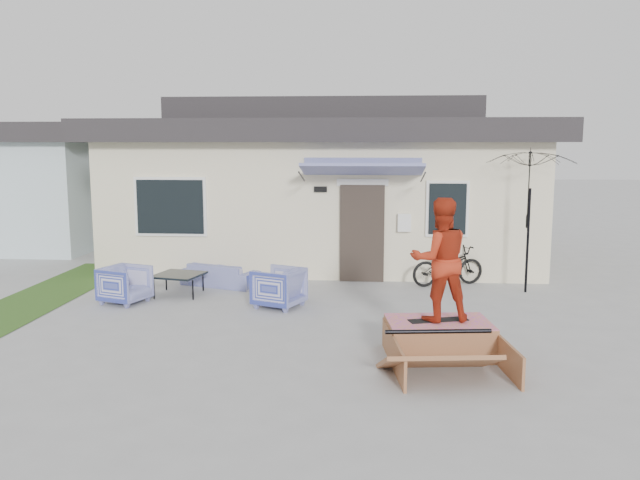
# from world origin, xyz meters

# --- Properties ---
(ground) EXTENTS (90.00, 90.00, 0.00)m
(ground) POSITION_xyz_m (0.00, 0.00, 0.00)
(ground) COLOR #999999
(ground) RESTS_ON ground
(grass_strip) EXTENTS (1.40, 8.00, 0.01)m
(grass_strip) POSITION_xyz_m (-5.20, 2.00, 0.00)
(grass_strip) COLOR #2B4F1B
(grass_strip) RESTS_ON ground
(house) EXTENTS (10.80, 8.49, 4.10)m
(house) POSITION_xyz_m (0.00, 7.99, 1.94)
(house) COLOR beige
(house) RESTS_ON ground
(loveseat) EXTENTS (1.70, 1.00, 0.64)m
(loveseat) POSITION_xyz_m (-1.97, 3.81, 0.32)
(loveseat) COLOR navy
(loveseat) RESTS_ON ground
(armchair_left) EXTENTS (0.92, 0.95, 0.78)m
(armchair_left) POSITION_xyz_m (-3.40, 2.17, 0.39)
(armchair_left) COLOR navy
(armchair_left) RESTS_ON ground
(armchair_right) EXTENTS (0.98, 1.01, 0.81)m
(armchair_right) POSITION_xyz_m (-0.48, 2.10, 0.40)
(armchair_right) COLOR navy
(armchair_right) RESTS_ON ground
(coffee_table) EXTENTS (1.03, 1.03, 0.42)m
(coffee_table) POSITION_xyz_m (-2.59, 2.91, 0.21)
(coffee_table) COLOR black
(coffee_table) RESTS_ON ground
(bicycle) EXTENTS (1.71, 1.10, 1.03)m
(bicycle) POSITION_xyz_m (2.81, 4.21, 0.52)
(bicycle) COLOR black
(bicycle) RESTS_ON ground
(patio_umbrella) EXTENTS (2.25, 2.18, 2.20)m
(patio_umbrella) POSITION_xyz_m (4.32, 3.68, 1.75)
(patio_umbrella) COLOR black
(patio_umbrella) RESTS_ON ground
(skate_ramp) EXTENTS (1.66, 2.08, 0.48)m
(skate_ramp) POSITION_xyz_m (2.17, -0.42, 0.24)
(skate_ramp) COLOR brown
(skate_ramp) RESTS_ON ground
(skateboard) EXTENTS (0.88, 0.45, 0.05)m
(skateboard) POSITION_xyz_m (2.16, -0.37, 0.51)
(skateboard) COLOR black
(skateboard) RESTS_ON skate_ramp
(skater) EXTENTS (0.96, 0.80, 1.74)m
(skater) POSITION_xyz_m (2.16, -0.37, 1.40)
(skater) COLOR #AA2B14
(skater) RESTS_ON skateboard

